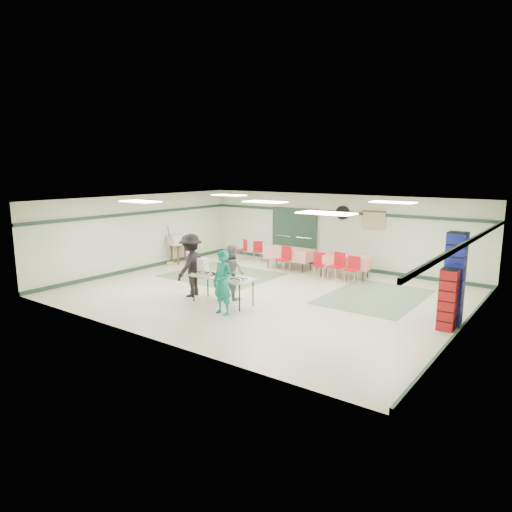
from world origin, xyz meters
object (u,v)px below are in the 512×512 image
Objects in this scene: crate_stack_blue_b at (454,279)px; chair_c at (353,267)px; volunteer_dark at (191,265)px; dining_table_a at (345,261)px; crate_stack_blue_a at (453,293)px; volunteer_teal at (223,282)px; dining_table_b at (289,254)px; volunteer_grey at (233,271)px; serving_table at (223,278)px; printer_table at (181,247)px; broom at (170,244)px; chair_a at (337,263)px; chair_loose_a at (258,249)px; chair_loose_b at (243,248)px; crate_stack_red at (448,300)px; office_printer at (175,240)px; chair_b at (319,263)px; chair_d at (284,257)px.

chair_c is at bearing 147.08° from crate_stack_blue_b.
chair_c is (3.08, 4.17, -0.38)m from volunteer_dark.
crate_stack_blue_a is at bearing -42.71° from dining_table_a.
volunteer_teal is 0.92× the size of dining_table_b.
volunteer_grey is 0.85× the size of volunteer_dark.
serving_table is 5.88m from printer_table.
crate_stack_blue_b reaches higher than broom.
chair_loose_a is at bearing 179.87° from chair_a.
crate_stack_blue_b is at bearing 93.50° from volunteer_dark.
chair_a is 4.63m from chair_loose_b.
crate_stack_blue_b reaches higher than dining_table_b.
crate_stack_red is (4.12, -3.35, 0.14)m from dining_table_a.
office_printer is (-3.65, 2.87, 0.03)m from volunteer_dark.
crate_stack_blue_a is (5.42, 1.91, 0.04)m from serving_table.
volunteer_grey reaches higher than chair_b.
crate_stack_blue_b reaches higher than chair_d.
chair_a is 6.44m from broom.
printer_table is at bearing 99.15° from office_printer.
chair_loose_b is 0.56× the size of broom.
printer_table is at bearing 149.80° from volunteer_teal.
chair_c is 4.63m from chair_loose_a.
volunteer_dark is at bearing -34.67° from printer_table.
volunteer_teal is 4.91m from chair_b.
volunteer_grey is 4.44m from dining_table_a.
volunteer_teal is 6.55m from office_printer.
crate_stack_blue_a is (8.66, -3.16, 0.24)m from chair_loose_b.
chair_b is 1.01× the size of chair_loose_b.
chair_c is at bearing 16.57° from broom.
crate_stack_blue_b is (6.17, -2.31, 0.54)m from chair_d.
crate_stack_blue_b reaches higher than crate_stack_blue_a.
dining_table_b is at bearing 31.02° from broom.
crate_stack_blue_b is at bearing 33.96° from volunteer_teal.
chair_c is at bearing 23.69° from chair_loose_b.
volunteer_teal is 0.91× the size of volunteer_dark.
chair_b is 1.01× the size of printer_table.
chair_a is at bearing 6.62° from chair_d.
chair_a is 6.27m from printer_table.
crate_stack_blue_a is at bearing -0.30° from broom.
crate_stack_red is 2.96× the size of office_printer.
broom is (-0.08, -0.50, 0.16)m from printer_table.
crate_stack_blue_a is (6.65, 1.85, -0.15)m from volunteer_dark.
crate_stack_blue_b is 1.46× the size of broom.
volunteer_dark is 1.20× the size of crate_stack_blue_a.
crate_stack_red reaches higher than serving_table.
chair_b is at bearing -164.61° from chair_a.
chair_loose_b is 9.23m from crate_stack_blue_b.
chair_loose_b is at bearing 165.80° from chair_loose_a.
chair_loose_b is 9.22m from crate_stack_blue_a.
crate_stack_red is 1.69× the size of printer_table.
chair_loose_a is at bearing 157.46° from crate_stack_blue_a.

